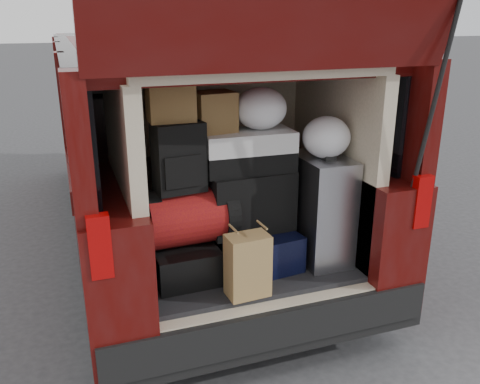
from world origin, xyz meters
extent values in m
plane|color=#353537|center=(0.00, 0.00, 0.00)|extent=(80.00, 80.00, 0.00)
cylinder|color=black|center=(-0.82, 0.40, 0.32)|extent=(0.24, 0.64, 0.64)
cylinder|color=black|center=(0.82, 0.40, 0.32)|extent=(0.24, 0.64, 0.64)
cylinder|color=black|center=(-0.82, 3.70, 0.32)|extent=(0.24, 0.64, 0.64)
cylinder|color=black|center=(0.82, 3.70, 0.32)|extent=(0.24, 0.64, 0.64)
cube|color=black|center=(0.00, 2.08, 0.26)|extent=(1.90, 4.85, 0.08)
cube|color=#4C0705|center=(-0.79, 2.08, 0.70)|extent=(0.33, 4.85, 0.80)
cube|color=#4C0705|center=(0.79, 2.08, 0.70)|extent=(0.33, 4.85, 0.80)
cube|color=#4C0705|center=(0.00, 2.08, 1.73)|extent=(1.82, 4.46, 0.10)
cube|color=black|center=(-0.88, 1.97, 1.44)|extent=(0.12, 4.25, 0.68)
cube|color=black|center=(0.88, 1.97, 1.44)|extent=(0.12, 4.25, 0.68)
cube|color=black|center=(0.00, -0.29, 0.40)|extent=(1.86, 0.16, 0.22)
cube|color=#990505|center=(-0.86, -0.33, 1.02)|extent=(0.10, 0.06, 0.30)
cube|color=#990505|center=(0.86, -0.33, 1.02)|extent=(0.10, 0.06, 0.30)
cube|color=black|center=(0.00, 0.28, 0.52)|extent=(1.24, 1.05, 0.06)
cube|color=beige|center=(-0.66, 0.28, 1.12)|extent=(0.08, 1.05, 1.15)
cube|color=beige|center=(0.66, 0.28, 1.12)|extent=(0.08, 1.05, 1.15)
cube|color=beige|center=(0.00, 0.83, 1.12)|extent=(1.34, 0.06, 1.15)
cube|color=beige|center=(0.00, 0.28, 1.73)|extent=(1.34, 1.05, 0.06)
cylinder|color=black|center=(0.84, -0.40, 1.65)|extent=(0.02, 0.90, 0.76)
cube|color=black|center=(0.00, 0.28, 0.28)|extent=(1.24, 1.05, 0.55)
cube|color=black|center=(-0.39, 0.17, 0.65)|extent=(0.37, 0.51, 0.20)
cube|color=black|center=(0.07, 0.15, 0.66)|extent=(0.47, 0.55, 0.22)
cube|color=silver|center=(0.47, 0.08, 0.88)|extent=(0.27, 0.44, 0.65)
cube|color=#A5854A|center=(-0.11, -0.19, 0.72)|extent=(0.23, 0.16, 0.35)
cube|color=#9E1B0E|center=(-0.33, 0.15, 0.91)|extent=(0.51, 0.35, 0.33)
cube|color=black|center=(0.04, 0.19, 0.95)|extent=(0.52, 0.33, 0.36)
cube|color=black|center=(-0.38, 0.14, 1.26)|extent=(0.29, 0.19, 0.38)
cube|color=silver|center=(0.03, 0.19, 1.25)|extent=(0.53, 0.29, 0.23)
cube|color=olive|center=(-0.41, 0.19, 1.57)|extent=(0.24, 0.20, 0.22)
cube|color=olive|center=(-0.15, 0.24, 1.48)|extent=(0.25, 0.21, 0.22)
ellipsoid|color=silver|center=(0.12, 0.21, 1.49)|extent=(0.33, 0.32, 0.24)
ellipsoid|color=silver|center=(0.47, 0.06, 1.33)|extent=(0.32, 0.30, 0.24)
camera|label=1|loc=(-0.96, -2.47, 1.99)|focal=38.00mm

